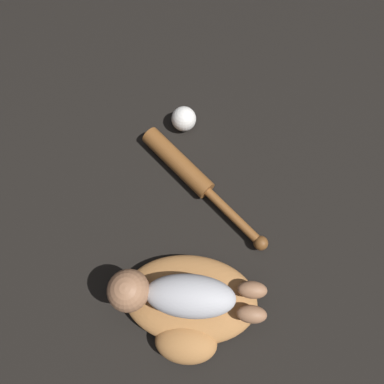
# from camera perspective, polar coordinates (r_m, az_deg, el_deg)

# --- Properties ---
(ground_plane) EXTENTS (6.00, 6.00, 0.00)m
(ground_plane) POSITION_cam_1_polar(r_m,az_deg,el_deg) (1.07, -2.27, -19.24)
(ground_plane) COLOR black
(baseball_glove) EXTENTS (0.41, 0.34, 0.08)m
(baseball_glove) POSITION_cam_1_polar(r_m,az_deg,el_deg) (1.03, -0.34, -16.93)
(baseball_glove) COLOR #A8703D
(baseball_glove) RESTS_ON ground
(baby_figure) EXTENTS (0.40, 0.19, 0.11)m
(baby_figure) POSITION_cam_1_polar(r_m,az_deg,el_deg) (0.95, -2.49, -15.36)
(baby_figure) COLOR #B2B2B7
(baby_figure) RESTS_ON baseball_glove
(baseball_bat) EXTENTS (0.30, 0.44, 0.06)m
(baseball_bat) POSITION_cam_1_polar(r_m,az_deg,el_deg) (1.13, -0.32, 2.74)
(baseball_bat) COLOR brown
(baseball_bat) RESTS_ON ground
(baseball) EXTENTS (0.08, 0.08, 0.08)m
(baseball) POSITION_cam_1_polar(r_m,az_deg,el_deg) (1.21, -1.26, 11.08)
(baseball) COLOR white
(baseball) RESTS_ON ground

